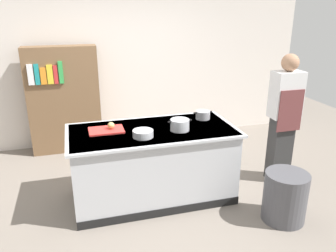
% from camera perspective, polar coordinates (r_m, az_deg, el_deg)
% --- Properties ---
extents(ground_plane, '(10.00, 10.00, 0.00)m').
position_cam_1_polar(ground_plane, '(4.36, -2.49, -11.76)').
color(ground_plane, slate).
extents(back_wall, '(6.40, 0.12, 3.00)m').
position_cam_1_polar(back_wall, '(5.83, -7.67, 11.98)').
color(back_wall, silver).
rests_on(back_wall, ground_plane).
extents(counter_island, '(1.98, 0.98, 0.90)m').
position_cam_1_polar(counter_island, '(4.13, -2.59, -6.26)').
color(counter_island, '#B7BABF').
rests_on(counter_island, ground_plane).
extents(cutting_board, '(0.40, 0.28, 0.02)m').
position_cam_1_polar(cutting_board, '(3.97, -10.43, -0.71)').
color(cutting_board, red).
rests_on(cutting_board, counter_island).
extents(onion, '(0.08, 0.08, 0.08)m').
position_cam_1_polar(onion, '(3.97, -9.63, 0.09)').
color(onion, tan).
rests_on(onion, cutting_board).
extents(stock_pot, '(0.29, 0.22, 0.13)m').
position_cam_1_polar(stock_pot, '(3.92, 2.01, 0.20)').
color(stock_pot, '#B7BABF').
rests_on(stock_pot, counter_island).
extents(sauce_pan, '(0.25, 0.18, 0.11)m').
position_cam_1_polar(sauce_pan, '(4.33, 5.93, 1.89)').
color(sauce_pan, '#99999E').
rests_on(sauce_pan, counter_island).
extents(mixing_bowl, '(0.23, 0.23, 0.08)m').
position_cam_1_polar(mixing_bowl, '(3.73, -4.26, -1.29)').
color(mixing_bowl, '#B7BABF').
rests_on(mixing_bowl, counter_island).
extents(trash_bin, '(0.48, 0.48, 0.57)m').
position_cam_1_polar(trash_bin, '(4.01, 19.22, -11.25)').
color(trash_bin, '#4C4C51').
rests_on(trash_bin, ground_plane).
extents(person_chef, '(0.38, 0.25, 1.72)m').
position_cam_1_polar(person_chef, '(4.64, 19.04, 1.61)').
color(person_chef, '#2E2E2E').
rests_on(person_chef, ground_plane).
extents(bookshelf, '(1.10, 0.31, 1.70)m').
position_cam_1_polar(bookshelf, '(5.60, -17.20, 4.18)').
color(bookshelf, brown).
rests_on(bookshelf, ground_plane).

